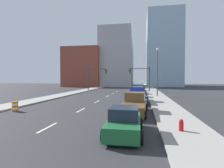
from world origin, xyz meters
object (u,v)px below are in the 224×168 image
street_lamp (157,69)px  traffic_barrel (15,106)px  pickup_truck_brown (134,105)px  pickup_truck_blue (137,96)px  sedan_navy (137,93)px  sedan_green (124,122)px  sedan_tan (139,90)px  traffic_signal_left (94,75)px  sedan_orange (140,91)px  fire_hydrant (181,126)px  traffic_signal_right (143,75)px  sedan_yellow (139,88)px

street_lamp → traffic_barrel: bearing=-132.8°
pickup_truck_brown → pickup_truck_blue: (0.05, 7.00, 0.07)m
traffic_barrel → sedan_navy: size_ratio=0.22×
sedan_green → sedan_tan: sedan_green is taller
pickup_truck_brown → sedan_tan: size_ratio=1.33×
traffic_signal_left → sedan_orange: traffic_signal_left is taller
pickup_truck_brown → fire_hydrant: bearing=-58.4°
pickup_truck_brown → sedan_orange: pickup_truck_brown is taller
traffic_signal_left → pickup_truck_brown: bearing=-67.4°
traffic_signal_right → sedan_orange: 9.36m
traffic_signal_left → traffic_signal_right: bearing=0.0°
pickup_truck_blue → sedan_orange: (0.18, 11.37, -0.18)m
pickup_truck_brown → sedan_navy: bearing=93.9°
street_lamp → sedan_yellow: street_lamp is taller
sedan_yellow → pickup_truck_blue: bearing=-91.8°
sedan_yellow → traffic_barrel: bearing=-112.8°
traffic_signal_right → sedan_green: 33.25m
sedan_green → pickup_truck_brown: pickup_truck_brown is taller
traffic_barrel → traffic_signal_right: bearing=66.4°
pickup_truck_brown → sedan_yellow: bearing=93.6°
traffic_signal_right → sedan_tan: traffic_signal_right is taller
traffic_signal_right → traffic_barrel: 30.72m
sedan_green → sedan_yellow: sedan_green is taller
pickup_truck_brown → traffic_signal_right: bearing=91.2°
traffic_barrel → pickup_truck_blue: size_ratio=0.17×
sedan_navy → sedan_yellow: 15.91m
traffic_barrel → sedan_orange: bearing=59.2°
street_lamp → fire_hydrant: street_lamp is taller
traffic_signal_right → sedan_yellow: bearing=123.1°
pickup_truck_brown → traffic_signal_left: bearing=116.0°
traffic_barrel → sedan_orange: 22.39m
traffic_signal_right → pickup_truck_brown: bearing=-92.1°
sedan_green → sedan_navy: (0.18, 18.88, -0.01)m
pickup_truck_brown → sedan_orange: size_ratio=1.37×
traffic_signal_right → pickup_truck_brown: 27.31m
traffic_signal_right → fire_hydrant: size_ratio=7.05×
traffic_barrel → pickup_truck_blue: bearing=34.9°
pickup_truck_blue → sedan_navy: (-0.19, 5.93, -0.13)m
pickup_truck_blue → sedan_yellow: (-0.19, 21.83, -0.15)m
pickup_truck_brown → sedan_tan: 23.56m
pickup_truck_brown → sedan_tan: pickup_truck_brown is taller
traffic_signal_left → traffic_barrel: 28.19m
traffic_signal_right → traffic_barrel: traffic_signal_right is taller
traffic_signal_right → sedan_orange: (-0.76, -8.75, -3.24)m
traffic_barrel → sedan_navy: bearing=51.2°
traffic_signal_right → sedan_tan: (-1.03, -3.55, -3.24)m
traffic_barrel → sedan_yellow: 31.70m
fire_hydrant → pickup_truck_brown: size_ratio=0.14×
sedan_green → pickup_truck_blue: bearing=87.6°
traffic_signal_right → sedan_orange: bearing=-94.9°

